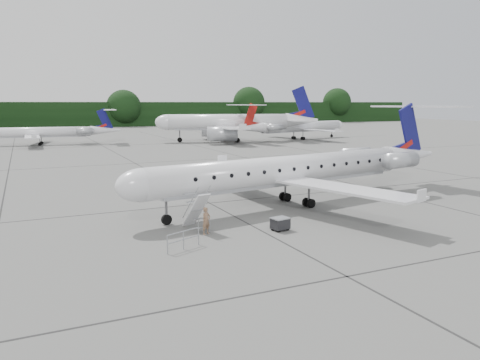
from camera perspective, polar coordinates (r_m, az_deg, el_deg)
name	(u,v)px	position (r m, az deg, el deg)	size (l,w,h in m)	color
ground	(318,211)	(34.52, 9.46, -3.78)	(320.00, 320.00, 0.00)	#60605E
treeline	(88,115)	(158.90, -18.07, 7.59)	(260.00, 4.00, 8.00)	black
main_regional_jet	(287,156)	(35.44, 5.73, 2.92)	(29.84, 21.49, 7.65)	silver
airstair	(196,211)	(29.03, -5.35, -3.78)	(0.85, 2.10, 2.40)	silver
passenger	(206,221)	(28.11, -4.15, -4.98)	(0.60, 0.40, 1.65)	brown
safety_railing	(183,240)	(25.48, -6.91, -7.32)	(2.20, 0.08, 1.00)	#979A9F
baggage_cart	(280,224)	(29.05, 4.92, -5.31)	(1.00, 0.81, 0.87)	black
bg_narrowbody	(228,114)	(94.48, -1.49, 8.03)	(30.72, 22.12, 11.03)	silver
bg_regional_left	(34,127)	(94.64, -23.79, 5.91)	(25.30, 18.22, 6.64)	silver
bg_regional_right	(302,122)	(101.61, 7.57, 7.07)	(28.90, 20.80, 7.58)	silver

